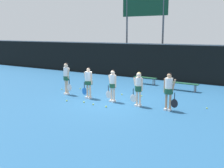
{
  "coord_description": "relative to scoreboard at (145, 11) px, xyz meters",
  "views": [
    {
      "loc": [
        6.7,
        -10.86,
        3.36
      ],
      "look_at": [
        0.07,
        -0.01,
        0.9
      ],
      "focal_mm": 42.0,
      "sensor_mm": 36.0,
      "label": 1
    }
  ],
  "objects": [
    {
      "name": "bench_courtside",
      "position": [
        4.36,
        -4.04,
        -4.64
      ],
      "size": [
        2.03,
        0.45,
        0.47
      ],
      "rotation": [
        0.0,
        0.0,
        -0.04
      ],
      "color": "#19472D",
      "rests_on": "ground_plane"
    },
    {
      "name": "scoreboard",
      "position": [
        0.0,
        0.0,
        0.0
      ],
      "size": [
        3.79,
        0.15,
        6.45
      ],
      "color": "#515156",
      "rests_on": "ground_plane"
    },
    {
      "name": "player_0",
      "position": [
        -0.8,
        -8.42,
        -3.99
      ],
      "size": [
        0.62,
        0.33,
        1.78
      ],
      "rotation": [
        0.0,
        0.0,
        -0.16
      ],
      "color": "beige",
      "rests_on": "ground_plane"
    },
    {
      "name": "tennis_ball_4",
      "position": [
        2.49,
        -9.48,
        -5.01
      ],
      "size": [
        0.07,
        0.07,
        0.07
      ],
      "primitive_type": "sphere",
      "color": "#CCE033",
      "rests_on": "ground_plane"
    },
    {
      "name": "player_4",
      "position": [
        5.1,
        -8.45,
        -4.06
      ],
      "size": [
        0.68,
        0.39,
        1.68
      ],
      "rotation": [
        0.0,
        0.0,
        -0.03
      ],
      "color": "tan",
      "rests_on": "ground_plane"
    },
    {
      "name": "fence_windscreen",
      "position": [
        2.12,
        -1.21,
        -3.71
      ],
      "size": [
        60.0,
        0.08,
        2.65
      ],
      "color": "black",
      "rests_on": "ground_plane"
    },
    {
      "name": "tennis_ball_9",
      "position": [
        -1.87,
        -7.67,
        -5.01
      ],
      "size": [
        0.07,
        0.07,
        0.07
      ],
      "primitive_type": "sphere",
      "color": "#CCE033",
      "rests_on": "ground_plane"
    },
    {
      "name": "tennis_ball_6",
      "position": [
        2.97,
        -6.7,
        -5.01
      ],
      "size": [
        0.07,
        0.07,
        0.07
      ],
      "primitive_type": "sphere",
      "color": "#CCE033",
      "rests_on": "ground_plane"
    },
    {
      "name": "tennis_ball_0",
      "position": [
        -0.56,
        -6.72,
        -5.01
      ],
      "size": [
        0.07,
        0.07,
        0.07
      ],
      "primitive_type": "sphere",
      "color": "#CCE033",
      "rests_on": "ground_plane"
    },
    {
      "name": "player_3",
      "position": [
        3.66,
        -8.53,
        -4.09
      ],
      "size": [
        0.64,
        0.34,
        1.62
      ],
      "rotation": [
        0.0,
        0.0,
        -0.05
      ],
      "color": "beige",
      "rests_on": "ground_plane"
    },
    {
      "name": "bench_far",
      "position": [
        1.65,
        -3.29,
        -4.65
      ],
      "size": [
        1.63,
        0.48,
        0.46
      ],
      "rotation": [
        0.0,
        0.0,
        -0.07
      ],
      "color": "#19472D",
      "rests_on": "ground_plane"
    },
    {
      "name": "tennis_ball_1",
      "position": [
        1.12,
        -9.37,
        -5.01
      ],
      "size": [
        0.07,
        0.07,
        0.07
      ],
      "primitive_type": "sphere",
      "color": "#CCE033",
      "rests_on": "ground_plane"
    },
    {
      "name": "player_1",
      "position": [
        0.76,
        -8.48,
        -4.09
      ],
      "size": [
        0.7,
        0.41,
        1.63
      ],
      "rotation": [
        0.0,
        0.0,
        -0.12
      ],
      "color": "beige",
      "rests_on": "ground_plane"
    },
    {
      "name": "tennis_ball_8",
      "position": [
        6.52,
        -7.29,
        -5.01
      ],
      "size": [
        0.06,
        0.06,
        0.06
      ],
      "primitive_type": "sphere",
      "color": "#CCE033",
      "rests_on": "ground_plane"
    },
    {
      "name": "tennis_ball_7",
      "position": [
        1.9,
        -6.93,
        -5.01
      ],
      "size": [
        0.06,
        0.06,
        0.06
      ],
      "primitive_type": "sphere",
      "color": "#CCE033",
      "rests_on": "ground_plane"
    },
    {
      "name": "tennis_ball_2",
      "position": [
        0.21,
        -9.6,
        -5.01
      ],
      "size": [
        0.07,
        0.07,
        0.07
      ],
      "primitive_type": "sphere",
      "color": "#CCE033",
      "rests_on": "ground_plane"
    },
    {
      "name": "tennis_ball_3",
      "position": [
        1.74,
        -9.46,
        -5.01
      ],
      "size": [
        0.07,
        0.07,
        0.07
      ],
      "primitive_type": "sphere",
      "color": "#CCE033",
      "rests_on": "ground_plane"
    },
    {
      "name": "ground_plane",
      "position": [
        2.12,
        -8.45,
        -5.05
      ],
      "size": [
        140.0,
        140.0,
        0.0
      ],
      "primitive_type": "plane",
      "color": "#235684"
    },
    {
      "name": "tennis_ball_5",
      "position": [
        -1.04,
        -6.91,
        -5.01
      ],
      "size": [
        0.07,
        0.07,
        0.07
      ],
      "primitive_type": "sphere",
      "color": "#CCE033",
      "rests_on": "ground_plane"
    },
    {
      "name": "player_2",
      "position": [
        2.21,
        -8.45,
        -4.11
      ],
      "size": [
        0.62,
        0.34,
        1.61
      ],
      "rotation": [
        0.0,
        0.0,
        -0.13
      ],
      "color": "beige",
      "rests_on": "ground_plane"
    }
  ]
}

